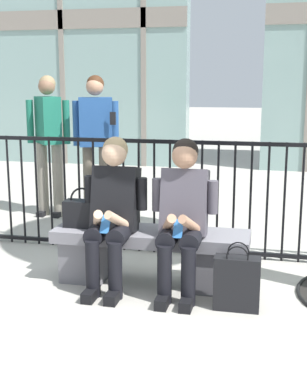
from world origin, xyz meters
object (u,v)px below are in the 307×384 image
Objects in this scene: seated_person_with_phone at (113,208)px; bystander_further_back at (96,137)px; shopping_bag at (237,283)px; bystander_at_railing at (49,135)px; handbag_on_bench at (83,213)px; stone_bench at (151,251)px; seated_person_companion at (183,212)px.

bystander_further_back is at bearing 112.12° from seated_person_with_phone.
bystander_at_railing reaches higher than shopping_bag.
seated_person_with_phone is 0.71× the size of bystander_at_railing.
bystander_at_railing is (-1.14, 1.97, 0.43)m from handbag_on_bench.
stone_bench is 0.82m from shopping_bag.
bystander_further_back is (-1.07, 1.82, 0.73)m from stone_bench.
bystander_at_railing and bystander_further_back have the same top height.
seated_person_companion is 3.63× the size of handbag_on_bench.
stone_bench is at bearing -59.43° from bystander_further_back.
handbag_on_bench is 2.32m from bystander_at_railing.
shopping_bag is at bearing -13.39° from seated_person_with_phone.
bystander_further_back reaches higher than handbag_on_bench.
handbag_on_bench is 0.20× the size of bystander_at_railing.
stone_bench is at bearing 155.52° from seated_person_companion.
shopping_bag is at bearing -26.86° from stone_bench.
bystander_at_railing is (-2.45, 2.33, 0.80)m from shopping_bag.
seated_person_with_phone is (-0.28, -0.13, 0.38)m from stone_bench.
handbag_on_bench is 0.20× the size of bystander_further_back.
seated_person_with_phone is 0.57m from seated_person_companion.
seated_person_companion is at bearing -24.48° from stone_bench.
seated_person_companion reaches higher than stone_bench.
bystander_further_back is (-0.79, 1.95, 0.35)m from seated_person_with_phone.
handbag_on_bench is at bearing 158.25° from seated_person_with_phone.
shopping_bag is at bearing -43.48° from bystander_at_railing.
stone_bench is 0.49m from seated_person_companion.
seated_person_with_phone reaches higher than stone_bench.
bystander_at_railing is 0.66m from bystander_further_back.
handbag_on_bench is 0.67× the size of shopping_bag.
seated_person_companion is at bearing 0.00° from seated_person_with_phone.
bystander_further_back is at bearing -12.15° from bystander_at_railing.
shopping_bag is at bearing -15.36° from handbag_on_bench.
shopping_bag is 2.94m from bystander_further_back.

